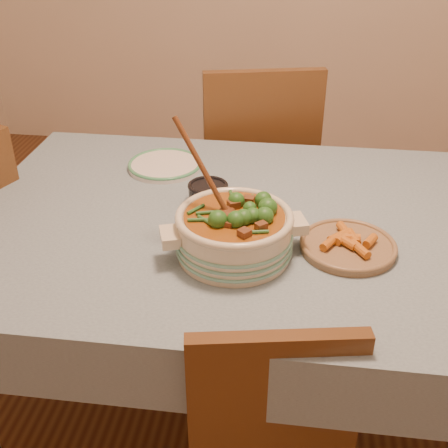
% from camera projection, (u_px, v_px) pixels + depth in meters
% --- Properties ---
extents(floor, '(4.50, 4.50, 0.00)m').
position_uv_depth(floor, '(257.00, 405.00, 1.96)').
color(floor, '#432213').
rests_on(floor, ground).
extents(dining_table, '(1.68, 1.08, 0.76)m').
position_uv_depth(dining_table, '(264.00, 246.00, 1.62)').
color(dining_table, brown).
rests_on(dining_table, floor).
extents(stew_casserole, '(0.37, 0.36, 0.34)m').
position_uv_depth(stew_casserole, '(234.00, 230.00, 1.38)').
color(stew_casserole, beige).
rests_on(stew_casserole, dining_table).
extents(white_plate, '(0.25, 0.25, 0.02)m').
position_uv_depth(white_plate, '(165.00, 165.00, 1.84)').
color(white_plate, silver).
rests_on(white_plate, dining_table).
extents(condiment_bowl, '(0.12, 0.12, 0.06)m').
position_uv_depth(condiment_bowl, '(208.00, 192.00, 1.63)').
color(condiment_bowl, black).
rests_on(condiment_bowl, dining_table).
extents(fried_plate, '(0.29, 0.29, 0.04)m').
position_uv_depth(fried_plate, '(348.00, 244.00, 1.43)').
color(fried_plate, '#8C6F4D').
rests_on(fried_plate, dining_table).
extents(chair_far, '(0.55, 0.55, 0.98)m').
position_uv_depth(chair_far, '(257.00, 163.00, 2.36)').
color(chair_far, brown).
rests_on(chair_far, floor).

